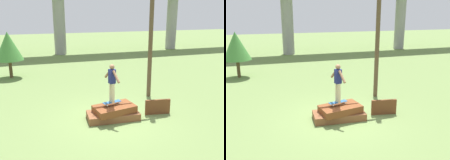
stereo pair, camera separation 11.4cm
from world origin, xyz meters
TOP-DOWN VIEW (x-y plane):
  - ground_plane at (0.00, 0.00)m, footprint 80.00×80.00m
  - scrap_pile at (0.02, 0.00)m, footprint 2.03×1.14m
  - scrap_plank_loose at (1.86, -0.11)m, footprint 1.02×0.26m
  - skateboard at (-0.01, 0.08)m, footprint 0.77×0.38m
  - skater at (-0.01, 0.08)m, footprint 0.31×1.02m
  - utility_pole at (2.52, 2.03)m, footprint 1.30×0.20m
  - tree_behind_left at (-4.08, 7.94)m, footprint 1.70×1.70m

SIDE VIEW (x-z plane):
  - ground_plane at x=0.00m, z-range 0.00..0.00m
  - scrap_pile at x=0.02m, z-range -0.04..0.55m
  - scrap_plank_loose at x=1.86m, z-range 0.00..0.61m
  - skateboard at x=-0.01m, z-range 0.62..0.70m
  - skater at x=-0.01m, z-range 0.77..2.24m
  - tree_behind_left at x=-4.08m, z-range 0.54..3.38m
  - utility_pole at x=2.52m, z-range 0.12..6.67m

